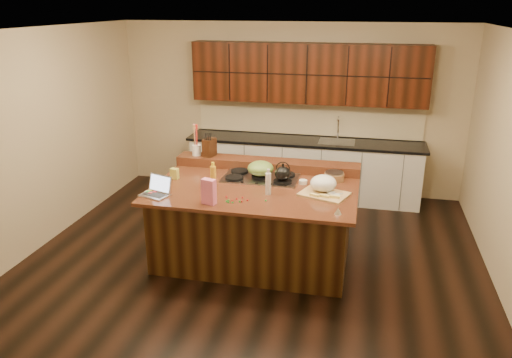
# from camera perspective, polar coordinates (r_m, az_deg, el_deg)

# --- Properties ---
(room) EXTENTS (5.52, 5.02, 2.72)m
(room) POSITION_cam_1_polar(r_m,az_deg,el_deg) (5.75, -0.11, 3.13)
(room) COLOR black
(room) RESTS_ON ground
(island) EXTENTS (2.40, 1.60, 0.92)m
(island) POSITION_cam_1_polar(r_m,az_deg,el_deg) (6.06, -0.11, -4.93)
(island) COLOR black
(island) RESTS_ON ground
(back_ledge) EXTENTS (2.40, 0.30, 0.12)m
(back_ledge) POSITION_cam_1_polar(r_m,az_deg,el_deg) (6.51, 1.27, 1.70)
(back_ledge) COLOR black
(back_ledge) RESTS_ON island
(cooktop) EXTENTS (0.92, 0.52, 0.05)m
(cooktop) POSITION_cam_1_polar(r_m,az_deg,el_deg) (6.15, 0.52, 0.20)
(cooktop) COLOR gray
(cooktop) RESTS_ON island
(back_counter) EXTENTS (3.70, 0.66, 2.40)m
(back_counter) POSITION_cam_1_polar(r_m,az_deg,el_deg) (7.91, 5.64, 4.88)
(back_counter) COLOR silver
(back_counter) RESTS_ON ground
(kettle) EXTENTS (0.24, 0.24, 0.17)m
(kettle) POSITION_cam_1_polar(r_m,az_deg,el_deg) (5.94, 3.08, 0.63)
(kettle) COLOR black
(kettle) RESTS_ON cooktop
(green_bowl) EXTENTS (0.35, 0.35, 0.18)m
(green_bowl) POSITION_cam_1_polar(r_m,az_deg,el_deg) (6.12, 0.52, 1.23)
(green_bowl) COLOR olive
(green_bowl) RESTS_ON cooktop
(laptop) EXTENTS (0.37, 0.33, 0.22)m
(laptop) POSITION_cam_1_polar(r_m,az_deg,el_deg) (5.74, -11.24, -1.20)
(laptop) COLOR #B7B7BC
(laptop) RESTS_ON island
(oil_bottle) EXTENTS (0.07, 0.07, 0.27)m
(oil_bottle) POSITION_cam_1_polar(r_m,az_deg,el_deg) (5.81, -4.90, 0.17)
(oil_bottle) COLOR gold
(oil_bottle) RESTS_ON island
(vinegar_bottle) EXTENTS (0.07, 0.07, 0.25)m
(vinegar_bottle) POSITION_cam_1_polar(r_m,az_deg,el_deg) (5.62, 1.40, -0.55)
(vinegar_bottle) COLOR silver
(vinegar_bottle) RESTS_ON island
(wooden_tray) EXTENTS (0.61, 0.52, 0.21)m
(wooden_tray) POSITION_cam_1_polar(r_m,az_deg,el_deg) (5.70, 7.73, -0.76)
(wooden_tray) COLOR tan
(wooden_tray) RESTS_ON island
(ramekin_a) EXTENTS (0.10, 0.10, 0.04)m
(ramekin_a) POSITION_cam_1_polar(r_m,az_deg,el_deg) (5.66, 8.56, -1.72)
(ramekin_a) COLOR white
(ramekin_a) RESTS_ON island
(ramekin_b) EXTENTS (0.12, 0.12, 0.04)m
(ramekin_b) POSITION_cam_1_polar(r_m,az_deg,el_deg) (5.60, 9.06, -1.98)
(ramekin_b) COLOR white
(ramekin_b) RESTS_ON island
(ramekin_c) EXTENTS (0.12, 0.12, 0.04)m
(ramekin_c) POSITION_cam_1_polar(r_m,az_deg,el_deg) (6.00, 5.40, -0.33)
(ramekin_c) COLOR white
(ramekin_c) RESTS_ON island
(strainer_bowl) EXTENTS (0.29, 0.29, 0.09)m
(strainer_bowl) POSITION_cam_1_polar(r_m,az_deg,el_deg) (6.15, 8.93, 0.23)
(strainer_bowl) COLOR #996B3F
(strainer_bowl) RESTS_ON island
(kitchen_timer) EXTENTS (0.08, 0.08, 0.07)m
(kitchen_timer) POSITION_cam_1_polar(r_m,az_deg,el_deg) (5.20, 9.36, -3.62)
(kitchen_timer) COLOR silver
(kitchen_timer) RESTS_ON island
(pink_bag) EXTENTS (0.16, 0.11, 0.28)m
(pink_bag) POSITION_cam_1_polar(r_m,az_deg,el_deg) (5.37, -5.42, -1.45)
(pink_bag) COLOR pink
(pink_bag) RESTS_ON island
(candy_plate) EXTENTS (0.21, 0.21, 0.01)m
(candy_plate) POSITION_cam_1_polar(r_m,az_deg,el_deg) (5.82, -11.83, -1.51)
(candy_plate) COLOR white
(candy_plate) RESTS_ON island
(package_box) EXTENTS (0.10, 0.08, 0.13)m
(package_box) POSITION_cam_1_polar(r_m,az_deg,el_deg) (6.21, -9.29, 0.61)
(package_box) COLOR gold
(package_box) RESTS_ON island
(utensil_crock) EXTENTS (0.15, 0.15, 0.14)m
(utensil_crock) POSITION_cam_1_polar(r_m,az_deg,el_deg) (6.72, -6.81, 3.31)
(utensil_crock) COLOR white
(utensil_crock) RESTS_ON back_ledge
(knife_block) EXTENTS (0.16, 0.21, 0.24)m
(knife_block) POSITION_cam_1_polar(r_m,az_deg,el_deg) (6.65, -5.34, 3.61)
(knife_block) COLOR black
(knife_block) RESTS_ON back_ledge
(gumdrop_0) EXTENTS (0.02, 0.02, 0.02)m
(gumdrop_0) POSITION_cam_1_polar(r_m,az_deg,el_deg) (5.54, -1.55, -2.14)
(gumdrop_0) COLOR red
(gumdrop_0) RESTS_ON island
(gumdrop_1) EXTENTS (0.02, 0.02, 0.02)m
(gumdrop_1) POSITION_cam_1_polar(r_m,az_deg,el_deg) (5.41, -2.70, -2.69)
(gumdrop_1) COLOR #198C26
(gumdrop_1) RESTS_ON island
(gumdrop_2) EXTENTS (0.02, 0.02, 0.02)m
(gumdrop_2) POSITION_cam_1_polar(r_m,az_deg,el_deg) (5.47, -0.98, -2.44)
(gumdrop_2) COLOR red
(gumdrop_2) RESTS_ON island
(gumdrop_3) EXTENTS (0.02, 0.02, 0.02)m
(gumdrop_3) POSITION_cam_1_polar(r_m,az_deg,el_deg) (5.46, 1.13, -2.47)
(gumdrop_3) COLOR #198C26
(gumdrop_3) RESTS_ON island
(gumdrop_4) EXTENTS (0.02, 0.02, 0.02)m
(gumdrop_4) POSITION_cam_1_polar(r_m,az_deg,el_deg) (5.46, -2.72, -2.48)
(gumdrop_4) COLOR red
(gumdrop_4) RESTS_ON island
(gumdrop_5) EXTENTS (0.02, 0.02, 0.02)m
(gumdrop_5) POSITION_cam_1_polar(r_m,az_deg,el_deg) (5.48, -3.19, -2.41)
(gumdrop_5) COLOR #198C26
(gumdrop_5) RESTS_ON island
(gumdrop_6) EXTENTS (0.02, 0.02, 0.02)m
(gumdrop_6) POSITION_cam_1_polar(r_m,az_deg,el_deg) (5.43, -1.63, -2.58)
(gumdrop_6) COLOR red
(gumdrop_6) RESTS_ON island
(gumdrop_7) EXTENTS (0.02, 0.02, 0.02)m
(gumdrop_7) POSITION_cam_1_polar(r_m,az_deg,el_deg) (5.43, -1.87, -2.60)
(gumdrop_7) COLOR #198C26
(gumdrop_7) RESTS_ON island
(gumdrop_8) EXTENTS (0.02, 0.02, 0.02)m
(gumdrop_8) POSITION_cam_1_polar(r_m,az_deg,el_deg) (5.51, -2.22, -2.28)
(gumdrop_8) COLOR red
(gumdrop_8) RESTS_ON island
(gumdrop_9) EXTENTS (0.02, 0.02, 0.02)m
(gumdrop_9) POSITION_cam_1_polar(r_m,az_deg,el_deg) (5.42, -3.17, -2.66)
(gumdrop_9) COLOR #198C26
(gumdrop_9) RESTS_ON island
(gumdrop_10) EXTENTS (0.02, 0.02, 0.02)m
(gumdrop_10) POSITION_cam_1_polar(r_m,az_deg,el_deg) (5.49, -3.26, -2.37)
(gumdrop_10) COLOR red
(gumdrop_10) RESTS_ON island
(gumdrop_11) EXTENTS (0.02, 0.02, 0.02)m
(gumdrop_11) POSITION_cam_1_polar(r_m,az_deg,el_deg) (5.45, -3.38, -2.55)
(gumdrop_11) COLOR #198C26
(gumdrop_11) RESTS_ON island
(gumdrop_12) EXTENTS (0.02, 0.02, 0.02)m
(gumdrop_12) POSITION_cam_1_polar(r_m,az_deg,el_deg) (5.57, -3.41, -2.04)
(gumdrop_12) COLOR red
(gumdrop_12) RESTS_ON island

